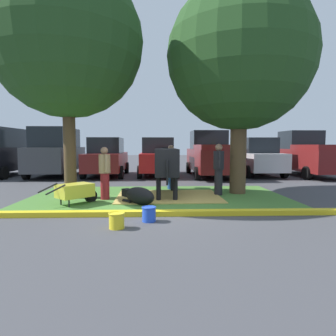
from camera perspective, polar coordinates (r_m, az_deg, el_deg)
The scene contains 20 objects.
ground_plane at distance 7.65m, azimuth -1.27°, elevation -7.86°, with size 80.00×80.00×0.00m, color #424247.
grass_island at distance 9.22m, azimuth -1.98°, elevation -5.66°, with size 8.01×4.52×0.02m, color #477A33.
curb_yellow at distance 6.86m, azimuth -1.92°, elevation -8.82°, with size 9.21×0.24×0.12m, color yellow.
hay_bedding at distance 9.21m, azimuth 0.07°, elevation -5.59°, with size 3.20×2.40×0.04m, color tan.
shade_tree_left at distance 9.90m, azimuth -19.20°, elevation 22.35°, with size 4.54×4.54×6.99m.
shade_tree_right at distance 10.45m, azimuth 13.92°, elevation 20.29°, with size 4.80×4.80×6.92m.
cow_holstein at distance 9.38m, azimuth -0.36°, elevation 1.27°, with size 0.73×3.14×1.56m.
calf_lying at distance 8.13m, azimuth -5.71°, elevation -5.43°, with size 1.10×1.20×0.48m.
person_handler at distance 8.87m, azimuth -12.30°, elevation -0.71°, with size 0.34×0.49×1.58m.
person_visitor_near at distance 9.54m, azimuth 9.89°, elevation 0.04°, with size 0.34×0.53×1.68m.
person_visitor_far at distance 10.70m, azimuth 0.57°, elevation 0.46°, with size 0.53×0.34×1.64m.
wheelbarrow at distance 8.39m, azimuth -17.64°, elevation -4.29°, with size 1.35×1.35×0.63m.
bucket_yellow at distance 5.90m, azimuth -10.02°, elevation -10.05°, with size 0.32×0.32×0.31m.
bucket_blue at distance 6.33m, azimuth -3.75°, elevation -8.94°, with size 0.32×0.32×0.32m.
suv_dark_grey at distance 16.37m, azimuth -21.01°, elevation 2.93°, with size 2.15×4.61×2.52m.
sedan_red at distance 15.70m, azimuth -11.93°, elevation 2.04°, with size 2.05×4.41×2.02m.
hatchback_white at distance 15.61m, azimuth -2.02°, elevation 2.12°, with size 2.05×4.41×2.02m.
pickup_truck_maroon at distance 15.53m, azimuth 8.45°, elevation 2.54°, with size 2.25×5.42×2.42m.
sedan_silver at distance 16.44m, azimuth 16.98°, elevation 2.05°, with size 2.05×4.41×2.02m.
pickup_truck_black at distance 17.27m, azimuth 25.68°, elevation 2.34°, with size 2.25×5.42×2.42m.
Camera 1 is at (-0.11, -7.47, 1.64)m, focal length 31.11 mm.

